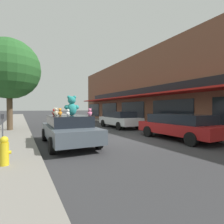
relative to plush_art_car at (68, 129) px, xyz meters
The scene contains 16 objects.
ground_plane 2.88m from the plush_art_car, ahead, with size 260.00×260.00×0.00m, color #333335.
sidewalk_near 2.57m from the plush_art_car, behind, with size 2.21×90.00×0.13m.
sidewalk_far 8.08m from the plush_art_car, ahead, with size 2.21×90.00×0.13m.
storefront_row 15.59m from the plush_art_car, 20.52° to the left, with size 12.15×34.36×7.54m.
plush_art_car is the anchor object (origin of this frame).
teddy_bear_giant 1.07m from the plush_art_car, 29.13° to the right, with size 0.69×0.44×0.92m.
teddy_bear_orange 0.88m from the plush_art_car, 169.07° to the right, with size 0.26×0.20×0.34m.
teddy_bear_white 0.93m from the plush_art_car, 105.20° to the right, with size 0.21×0.20×0.30m.
teddy_bear_pink 1.43m from the plush_art_car, 55.64° to the right, with size 0.25×0.16×0.34m.
teddy_bear_cream 0.98m from the plush_art_car, behind, with size 0.28×0.20×0.37m.
teddy_bear_red 1.08m from the plush_art_car, 136.81° to the left, with size 0.21×0.22×0.32m.
parked_car_far_left 5.81m from the plush_art_car, 14.34° to the right, with size 2.12×4.71×1.35m.
parked_car_far_center 7.52m from the plush_art_car, 41.58° to the left, with size 1.99×4.60×1.42m.
street_tree 7.82m from the plush_art_car, 112.54° to the left, with size 4.25×4.25×6.47m.
fire_hydrant 3.48m from the plush_art_car, 132.69° to the right, with size 0.33×0.22×0.79m.
parking_meter 3.24m from the plush_art_car, 147.41° to the left, with size 0.14×0.10×1.27m.
Camera 1 is at (-4.75, -8.14, 1.67)m, focal length 28.00 mm.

